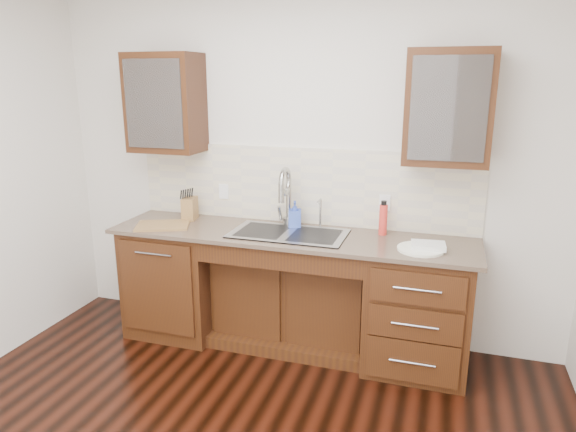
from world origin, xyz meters
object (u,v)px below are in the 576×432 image
(soap_bottle, at_px, (295,214))
(knife_block, at_px, (190,208))
(cutting_board, at_px, (163,225))
(water_bottle, at_px, (383,220))
(plate, at_px, (421,249))

(soap_bottle, bearing_deg, knife_block, 166.42)
(cutting_board, bearing_deg, knife_block, 68.02)
(soap_bottle, height_order, knife_block, soap_bottle)
(soap_bottle, bearing_deg, cutting_board, -179.33)
(knife_block, distance_m, cutting_board, 0.28)
(water_bottle, bearing_deg, knife_block, -178.39)
(water_bottle, bearing_deg, cutting_board, -169.76)
(water_bottle, relative_size, knife_block, 1.24)
(knife_block, bearing_deg, soap_bottle, -9.86)
(water_bottle, bearing_deg, soap_bottle, -178.42)
(knife_block, bearing_deg, plate, -18.90)
(knife_block, bearing_deg, water_bottle, -9.88)
(soap_bottle, height_order, water_bottle, water_bottle)
(water_bottle, distance_m, cutting_board, 1.67)
(soap_bottle, xyz_separation_m, plate, (0.95, -0.26, -0.09))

